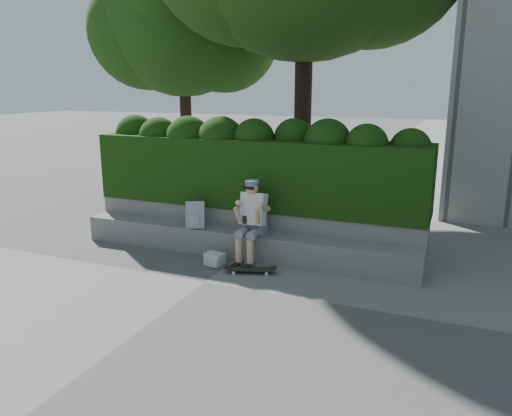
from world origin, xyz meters
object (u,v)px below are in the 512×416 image
at_px(person, 252,218).
at_px(backpack_ground, 215,259).
at_px(skateboard, 250,269).
at_px(backpack_plaid, 195,215).

height_order(person, backpack_ground, person).
relative_size(person, skateboard, 1.85).
bearing_deg(backpack_plaid, person, -28.64).
relative_size(skateboard, backpack_ground, 2.46).
bearing_deg(skateboard, person, 90.99).
height_order(skateboard, backpack_ground, backpack_ground).
height_order(backpack_plaid, backpack_ground, backpack_plaid).
bearing_deg(person, skateboard, -69.84).
bearing_deg(backpack_ground, person, 41.88).
bearing_deg(backpack_plaid, skateboard, -47.98).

